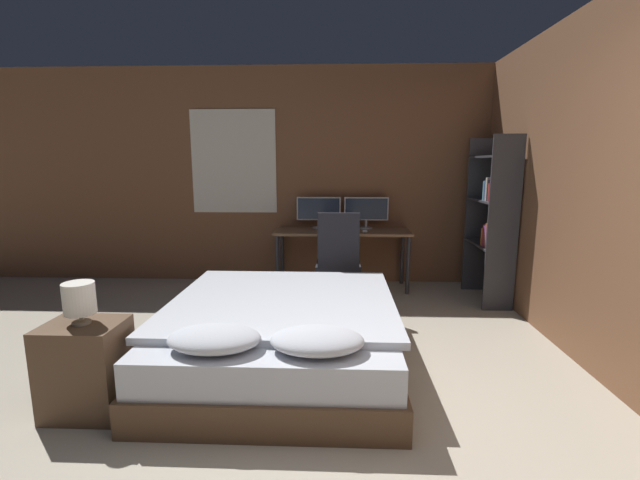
% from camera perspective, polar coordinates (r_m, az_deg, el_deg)
% --- Properties ---
extents(wall_back, '(12.00, 0.08, 2.70)m').
position_cam_1_polar(wall_back, '(5.47, 3.06, 8.41)').
color(wall_back, brown).
rests_on(wall_back, ground_plane).
extents(wall_side_right, '(0.06, 12.00, 2.70)m').
position_cam_1_polar(wall_side_right, '(3.77, 32.63, 5.98)').
color(wall_side_right, brown).
rests_on(wall_side_right, ground_plane).
extents(bed, '(1.69, 1.93, 0.57)m').
position_cam_1_polar(bed, '(3.32, -5.12, -12.38)').
color(bed, brown).
rests_on(bed, ground_plane).
extents(nightstand, '(0.46, 0.37, 0.57)m').
position_cam_1_polar(nightstand, '(3.08, -28.69, -14.76)').
color(nightstand, brown).
rests_on(nightstand, ground_plane).
extents(bedside_lamp, '(0.18, 0.18, 0.25)m').
position_cam_1_polar(bedside_lamp, '(2.93, -29.44, -6.85)').
color(bedside_lamp, gray).
rests_on(bedside_lamp, nightstand).
extents(desk, '(1.63, 0.55, 0.72)m').
position_cam_1_polar(desk, '(5.20, 2.99, 0.33)').
color(desk, '#846042').
rests_on(desk, ground_plane).
extents(monitor_left, '(0.55, 0.16, 0.39)m').
position_cam_1_polar(monitor_left, '(5.34, -0.18, 4.02)').
color(monitor_left, '#B7B7BC').
rests_on(monitor_left, desk).
extents(monitor_right, '(0.55, 0.16, 0.39)m').
position_cam_1_polar(monitor_right, '(5.34, 6.19, 3.97)').
color(monitor_right, '#B7B7BC').
rests_on(monitor_right, desk).
extents(keyboard, '(0.34, 0.13, 0.02)m').
position_cam_1_polar(keyboard, '(5.02, 3.02, 1.09)').
color(keyboard, '#B7B7BC').
rests_on(keyboard, desk).
extents(computer_mouse, '(0.07, 0.05, 0.04)m').
position_cam_1_polar(computer_mouse, '(5.02, 6.00, 1.17)').
color(computer_mouse, '#B7B7BC').
rests_on(computer_mouse, desk).
extents(office_chair, '(0.52, 0.52, 1.04)m').
position_cam_1_polar(office_chair, '(4.51, 2.45, -4.02)').
color(office_chair, black).
rests_on(office_chair, ground_plane).
extents(bookshelf, '(0.31, 0.79, 1.81)m').
position_cam_1_polar(bookshelf, '(4.97, 22.15, 3.36)').
color(bookshelf, '#333338').
rests_on(bookshelf, ground_plane).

